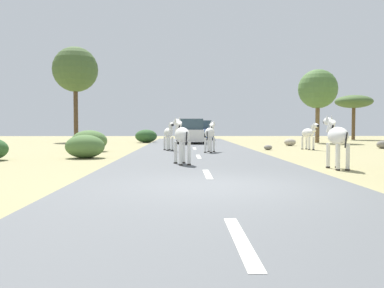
% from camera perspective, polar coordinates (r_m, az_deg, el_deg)
% --- Properties ---
extents(ground_plane, '(90.00, 90.00, 0.00)m').
position_cam_1_polar(ground_plane, '(8.41, 4.21, -6.15)').
color(ground_plane, '#998E60').
extents(road, '(6.00, 64.00, 0.05)m').
position_cam_1_polar(road, '(8.39, 2.98, -5.99)').
color(road, '#56595B').
rests_on(road, ground_plane).
extents(lane_markings, '(0.16, 56.00, 0.01)m').
position_cam_1_polar(lane_markings, '(7.40, 3.55, -6.92)').
color(lane_markings, silver).
rests_on(lane_markings, road).
extents(zebra_0, '(0.66, 1.53, 1.47)m').
position_cam_1_polar(zebra_0, '(20.59, -3.26, 1.54)').
color(zebra_0, silver).
rests_on(zebra_0, road).
extents(zebra_1, '(0.70, 1.54, 1.49)m').
position_cam_1_polar(zebra_1, '(19.08, 2.54, 1.50)').
color(zebra_1, silver).
rests_on(zebra_1, road).
extents(zebra_2, '(0.48, 1.71, 1.61)m').
position_cam_1_polar(zebra_2, '(12.77, 19.53, 0.99)').
color(zebra_2, silver).
rests_on(zebra_2, ground_plane).
extents(zebra_3, '(0.69, 1.53, 1.48)m').
position_cam_1_polar(zebra_3, '(22.87, 16.00, 1.43)').
color(zebra_3, silver).
rests_on(zebra_3, ground_plane).
extents(zebra_4, '(0.68, 1.59, 1.53)m').
position_cam_1_polar(zebra_4, '(13.06, -1.48, 1.17)').
color(zebra_4, silver).
rests_on(zebra_4, road).
extents(car_0, '(2.10, 4.38, 1.74)m').
position_cam_1_polar(car_0, '(37.39, 1.39, 1.84)').
color(car_0, '#1E479E').
rests_on(car_0, road).
extents(car_1, '(2.20, 4.43, 1.74)m').
position_cam_1_polar(car_1, '(29.32, -0.02, 1.67)').
color(car_1, white).
rests_on(car_1, road).
extents(tree_0, '(2.97, 2.97, 5.62)m').
position_cam_1_polar(tree_0, '(32.92, 17.16, 7.31)').
color(tree_0, brown).
rests_on(tree_0, ground_plane).
extents(tree_2, '(3.45, 3.45, 4.19)m').
position_cam_1_polar(tree_2, '(41.47, 21.64, 5.46)').
color(tree_2, brown).
rests_on(tree_2, ground_plane).
extents(tree_6, '(3.72, 3.72, 7.85)m').
position_cam_1_polar(tree_6, '(35.74, -15.97, 9.91)').
color(tree_6, '#4C3823').
rests_on(tree_6, ground_plane).
extents(bush_0, '(1.69, 1.52, 1.01)m').
position_cam_1_polar(bush_0, '(31.84, -6.42, 1.10)').
color(bush_0, '#2D5628').
rests_on(bush_0, ground_plane).
extents(bush_1, '(1.78, 1.60, 1.07)m').
position_cam_1_polar(bush_1, '(21.07, -14.15, 0.42)').
color(bush_1, '#4C7038').
rests_on(bush_1, ground_plane).
extents(bush_2, '(1.55, 1.39, 0.93)m').
position_cam_1_polar(bush_2, '(16.74, -14.70, -0.33)').
color(bush_2, '#4C7038').
rests_on(bush_2, ground_plane).
extents(rock_0, '(0.76, 0.69, 0.47)m').
position_cam_1_polar(rock_0, '(27.33, 13.51, 0.25)').
color(rock_0, '#A89E8C').
rests_on(rock_0, ground_plane).
extents(rock_2, '(0.68, 0.53, 0.45)m').
position_cam_1_polar(rock_2, '(25.58, 25.05, -0.08)').
color(rock_2, gray).
rests_on(rock_2, ground_plane).
extents(rock_3, '(0.44, 0.47, 0.27)m').
position_cam_1_polar(rock_3, '(22.24, 10.57, -0.47)').
color(rock_3, gray).
rests_on(rock_3, ground_plane).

